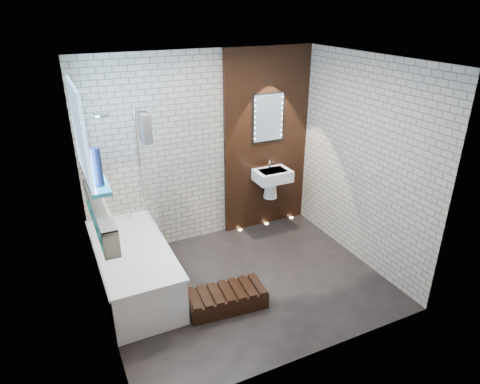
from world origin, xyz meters
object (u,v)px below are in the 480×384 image
bath_screen (147,172)px  led_mirror (268,118)px  bathtub (134,268)px  walnut_step (226,299)px  washbasin (272,179)px

bath_screen → led_mirror: bearing=10.7°
bathtub → walnut_step: bearing=-41.7°
bath_screen → led_mirror: 1.89m
walnut_step → led_mirror: bearing=49.0°
washbasin → walnut_step: bearing=-134.1°
bath_screen → washbasin: bearing=5.8°
bathtub → led_mirror: led_mirror is taller
bathtub → led_mirror: 2.68m
walnut_step → bathtub: bearing=138.3°
bath_screen → led_mirror: size_ratio=2.00×
bathtub → washbasin: (2.17, 0.62, 0.50)m
led_mirror → walnut_step: 2.56m
led_mirror → walnut_step: (-1.33, -1.53, -1.55)m
bath_screen → washbasin: (1.82, 0.18, -0.49)m
washbasin → led_mirror: 0.88m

